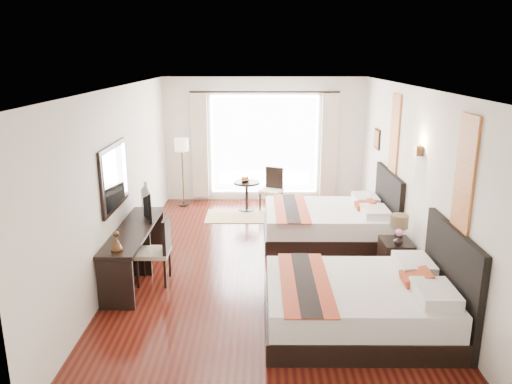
{
  "coord_description": "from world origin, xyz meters",
  "views": [
    {
      "loc": [
        -0.11,
        -7.44,
        3.25
      ],
      "look_at": [
        -0.16,
        0.24,
        1.14
      ],
      "focal_mm": 35.0,
      "sensor_mm": 36.0,
      "label": 1
    }
  ],
  "objects_px": {
    "bed_far": "(330,222)",
    "side_table": "(247,196)",
    "floor_lamp": "(182,149)",
    "console_desk": "(135,252)",
    "desk_chair": "(155,263)",
    "nightstand": "(396,257)",
    "window_chair": "(271,197)",
    "table_lamp": "(399,224)",
    "fruit_bowl": "(245,181)",
    "vase": "(398,243)",
    "television": "(142,203)",
    "bed_near": "(364,302)"
  },
  "relations": [
    {
      "from": "bed_far",
      "to": "side_table",
      "type": "bearing_deg",
      "value": 132.03
    },
    {
      "from": "floor_lamp",
      "to": "side_table",
      "type": "relative_size",
      "value": 2.34
    },
    {
      "from": "console_desk",
      "to": "desk_chair",
      "type": "distance_m",
      "value": 0.43
    },
    {
      "from": "nightstand",
      "to": "console_desk",
      "type": "bearing_deg",
      "value": -178.55
    },
    {
      "from": "side_table",
      "to": "window_chair",
      "type": "xyz_separation_m",
      "value": [
        0.53,
        0.06,
        -0.04
      ]
    },
    {
      "from": "table_lamp",
      "to": "side_table",
      "type": "height_order",
      "value": "table_lamp"
    },
    {
      "from": "console_desk",
      "to": "fruit_bowl",
      "type": "distance_m",
      "value": 3.65
    },
    {
      "from": "window_chair",
      "to": "nightstand",
      "type": "bearing_deg",
      "value": 52.76
    },
    {
      "from": "vase",
      "to": "nightstand",
      "type": "bearing_deg",
      "value": 80.29
    },
    {
      "from": "table_lamp",
      "to": "console_desk",
      "type": "relative_size",
      "value": 0.19
    },
    {
      "from": "desk_chair",
      "to": "fruit_bowl",
      "type": "distance_m",
      "value": 3.74
    },
    {
      "from": "fruit_bowl",
      "to": "bed_far",
      "type": "bearing_deg",
      "value": -46.97
    },
    {
      "from": "television",
      "to": "floor_lamp",
      "type": "xyz_separation_m",
      "value": [
        0.17,
        3.14,
        0.28
      ]
    },
    {
      "from": "desk_chair",
      "to": "window_chair",
      "type": "relative_size",
      "value": 1.09
    },
    {
      "from": "console_desk",
      "to": "side_table",
      "type": "distance_m",
      "value": 3.68
    },
    {
      "from": "console_desk",
      "to": "bed_near",
      "type": "bearing_deg",
      "value": -25.13
    },
    {
      "from": "bed_far",
      "to": "table_lamp",
      "type": "bearing_deg",
      "value": -59.73
    },
    {
      "from": "table_lamp",
      "to": "side_table",
      "type": "distance_m",
      "value": 3.99
    },
    {
      "from": "nightstand",
      "to": "side_table",
      "type": "relative_size",
      "value": 0.85
    },
    {
      "from": "side_table",
      "to": "console_desk",
      "type": "bearing_deg",
      "value": -115.92
    },
    {
      "from": "floor_lamp",
      "to": "table_lamp",
      "type": "bearing_deg",
      "value": -42.83
    },
    {
      "from": "television",
      "to": "floor_lamp",
      "type": "height_order",
      "value": "floor_lamp"
    },
    {
      "from": "fruit_bowl",
      "to": "floor_lamp",
      "type": "bearing_deg",
      "value": 163.69
    },
    {
      "from": "console_desk",
      "to": "bed_far",
      "type": "bearing_deg",
      "value": 26.35
    },
    {
      "from": "vase",
      "to": "side_table",
      "type": "height_order",
      "value": "same"
    },
    {
      "from": "desk_chair",
      "to": "floor_lamp",
      "type": "bearing_deg",
      "value": -87.52
    },
    {
      "from": "table_lamp",
      "to": "side_table",
      "type": "relative_size",
      "value": 0.66
    },
    {
      "from": "television",
      "to": "floor_lamp",
      "type": "bearing_deg",
      "value": -19.95
    },
    {
      "from": "bed_near",
      "to": "fruit_bowl",
      "type": "bearing_deg",
      "value": 108.4
    },
    {
      "from": "side_table",
      "to": "fruit_bowl",
      "type": "distance_m",
      "value": 0.35
    },
    {
      "from": "table_lamp",
      "to": "television",
      "type": "distance_m",
      "value": 4.0
    },
    {
      "from": "vase",
      "to": "floor_lamp",
      "type": "xyz_separation_m",
      "value": [
        -3.75,
        3.77,
        0.7
      ]
    },
    {
      "from": "bed_far",
      "to": "television",
      "type": "height_order",
      "value": "bed_far"
    },
    {
      "from": "television",
      "to": "nightstand",
      "type": "bearing_deg",
      "value": -113.4
    },
    {
      "from": "television",
      "to": "fruit_bowl",
      "type": "relative_size",
      "value": 3.87
    },
    {
      "from": "table_lamp",
      "to": "fruit_bowl",
      "type": "relative_size",
      "value": 1.99
    },
    {
      "from": "console_desk",
      "to": "side_table",
      "type": "bearing_deg",
      "value": 64.08
    },
    {
      "from": "table_lamp",
      "to": "vase",
      "type": "bearing_deg",
      "value": -104.36
    },
    {
      "from": "console_desk",
      "to": "television",
      "type": "height_order",
      "value": "television"
    },
    {
      "from": "console_desk",
      "to": "window_chair",
      "type": "xyz_separation_m",
      "value": [
        2.14,
        3.36,
        -0.1
      ]
    },
    {
      "from": "bed_far",
      "to": "fruit_bowl",
      "type": "height_order",
      "value": "bed_far"
    },
    {
      "from": "table_lamp",
      "to": "vase",
      "type": "relative_size",
      "value": 2.87
    },
    {
      "from": "vase",
      "to": "bed_far",
      "type": "bearing_deg",
      "value": 114.92
    },
    {
      "from": "floor_lamp",
      "to": "fruit_bowl",
      "type": "bearing_deg",
      "value": -16.31
    },
    {
      "from": "nightstand",
      "to": "fruit_bowl",
      "type": "distance_m",
      "value": 4.0
    },
    {
      "from": "bed_far",
      "to": "side_table",
      "type": "height_order",
      "value": "bed_far"
    },
    {
      "from": "bed_near",
      "to": "side_table",
      "type": "bearing_deg",
      "value": 107.97
    },
    {
      "from": "bed_near",
      "to": "side_table",
      "type": "distance_m",
      "value": 5.03
    },
    {
      "from": "fruit_bowl",
      "to": "table_lamp",
      "type": "bearing_deg",
      "value": -52.23
    },
    {
      "from": "bed_near",
      "to": "vase",
      "type": "height_order",
      "value": "bed_near"
    }
  ]
}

